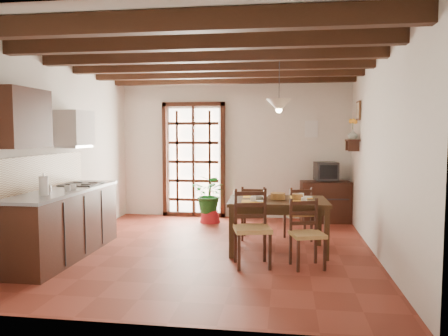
% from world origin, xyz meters
% --- Properties ---
extents(ground_plane, '(5.00, 5.00, 0.00)m').
position_xyz_m(ground_plane, '(0.00, 0.00, 0.00)').
color(ground_plane, maroon).
extents(room_shell, '(4.52, 5.02, 2.81)m').
position_xyz_m(room_shell, '(0.00, 0.00, 1.82)').
color(room_shell, silver).
rests_on(room_shell, ground_plane).
extents(ceiling_beams, '(4.50, 4.34, 0.20)m').
position_xyz_m(ceiling_beams, '(0.00, 0.00, 2.69)').
color(ceiling_beams, black).
rests_on(ceiling_beams, room_shell).
extents(french_door, '(1.26, 0.11, 2.32)m').
position_xyz_m(french_door, '(-0.80, 2.45, 1.18)').
color(french_door, white).
rests_on(french_door, ground_plane).
extents(kitchen_counter, '(0.64, 2.25, 1.38)m').
position_xyz_m(kitchen_counter, '(-1.96, -0.60, 0.47)').
color(kitchen_counter, black).
rests_on(kitchen_counter, ground_plane).
extents(upper_cabinet, '(0.35, 0.80, 0.70)m').
position_xyz_m(upper_cabinet, '(-2.08, -1.30, 1.85)').
color(upper_cabinet, black).
rests_on(upper_cabinet, room_shell).
extents(range_hood, '(0.38, 0.60, 0.54)m').
position_xyz_m(range_hood, '(-2.05, -0.05, 1.73)').
color(range_hood, white).
rests_on(range_hood, room_shell).
extents(counter_items, '(0.50, 1.43, 0.25)m').
position_xyz_m(counter_items, '(-1.95, -0.51, 0.96)').
color(counter_items, black).
rests_on(counter_items, kitchen_counter).
extents(dining_table, '(1.42, 0.95, 0.74)m').
position_xyz_m(dining_table, '(0.91, 0.05, 0.65)').
color(dining_table, '#362211').
rests_on(dining_table, ground_plane).
extents(chair_near_left, '(0.53, 0.51, 0.96)m').
position_xyz_m(chair_near_left, '(0.61, -0.67, 0.30)').
color(chair_near_left, '#A98147').
rests_on(chair_near_left, ground_plane).
extents(chair_near_right, '(0.48, 0.47, 0.85)m').
position_xyz_m(chair_near_right, '(1.29, -0.63, 0.27)').
color(chair_near_right, '#A98147').
rests_on(chair_near_right, ground_plane).
extents(chair_far_left, '(0.40, 0.38, 0.85)m').
position_xyz_m(chair_far_left, '(0.53, 0.73, 0.27)').
color(chair_far_left, '#A98147').
rests_on(chair_far_left, ground_plane).
extents(chair_far_right, '(0.48, 0.47, 0.85)m').
position_xyz_m(chair_far_right, '(1.22, 0.77, 0.27)').
color(chair_far_right, '#A98147').
rests_on(chair_far_right, ground_plane).
extents(table_setting, '(1.00, 0.66, 0.09)m').
position_xyz_m(table_setting, '(0.91, 0.05, 0.76)').
color(table_setting, gold).
rests_on(table_setting, dining_table).
extents(table_bowl, '(0.25, 0.25, 0.05)m').
position_xyz_m(table_bowl, '(0.67, 0.08, 0.77)').
color(table_bowl, white).
rests_on(table_bowl, dining_table).
extents(sideboard, '(0.95, 0.50, 0.77)m').
position_xyz_m(sideboard, '(1.76, 2.23, 0.39)').
color(sideboard, black).
rests_on(sideboard, ground_plane).
extents(crt_tv, '(0.45, 0.43, 0.34)m').
position_xyz_m(crt_tv, '(1.76, 2.22, 0.96)').
color(crt_tv, black).
rests_on(crt_tv, sideboard).
extents(fuse_box, '(0.25, 0.03, 0.32)m').
position_xyz_m(fuse_box, '(1.50, 2.48, 1.75)').
color(fuse_box, white).
rests_on(fuse_box, room_shell).
extents(plant_pot, '(0.39, 0.39, 0.24)m').
position_xyz_m(plant_pot, '(-0.38, 1.90, 0.11)').
color(plant_pot, maroon).
rests_on(plant_pot, ground_plane).
extents(potted_plant, '(2.02, 1.88, 1.84)m').
position_xyz_m(potted_plant, '(-0.38, 1.90, 0.57)').
color(potted_plant, '#144C19').
rests_on(potted_plant, ground_plane).
extents(wall_shelf, '(0.20, 0.42, 0.20)m').
position_xyz_m(wall_shelf, '(2.14, 1.60, 1.51)').
color(wall_shelf, black).
rests_on(wall_shelf, room_shell).
extents(shelf_vase, '(0.15, 0.15, 0.15)m').
position_xyz_m(shelf_vase, '(2.14, 1.60, 1.65)').
color(shelf_vase, '#B2BFB2').
rests_on(shelf_vase, wall_shelf).
extents(shelf_flowers, '(0.14, 0.14, 0.36)m').
position_xyz_m(shelf_flowers, '(2.14, 1.60, 1.86)').
color(shelf_flowers, gold).
rests_on(shelf_flowers, shelf_vase).
extents(framed_picture, '(0.03, 0.32, 0.32)m').
position_xyz_m(framed_picture, '(2.22, 1.60, 2.05)').
color(framed_picture, brown).
rests_on(framed_picture, room_shell).
extents(pendant_lamp, '(0.36, 0.36, 0.84)m').
position_xyz_m(pendant_lamp, '(0.91, 0.15, 2.08)').
color(pendant_lamp, black).
rests_on(pendant_lamp, room_shell).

